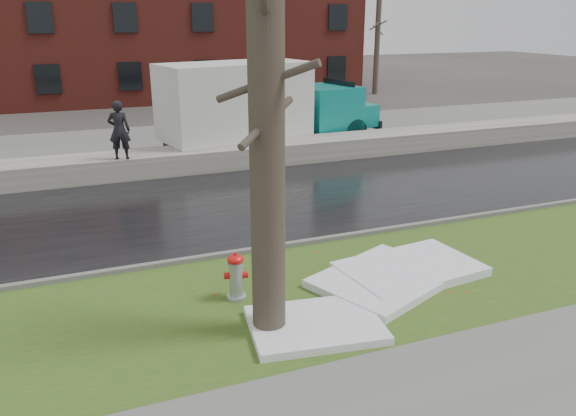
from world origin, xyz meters
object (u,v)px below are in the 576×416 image
object	(u,v)px
fire_hydrant	(236,274)
box_truck	(261,105)
tree	(267,127)
worker	(119,130)

from	to	relation	value
fire_hydrant	box_truck	xyz separation A→B (m)	(4.37, 11.32, 1.31)
box_truck	tree	bearing A→B (deg)	-120.50
fire_hydrant	worker	distance (m)	9.21
fire_hydrant	worker	xyz separation A→B (m)	(-1.11, 9.07, 1.14)
worker	box_truck	bearing A→B (deg)	-142.75
fire_hydrant	worker	size ratio (longest dim) A/B	0.50
worker	fire_hydrant	bearing A→B (deg)	111.88
tree	worker	world-z (taller)	tree
fire_hydrant	box_truck	distance (m)	12.21
fire_hydrant	worker	bearing A→B (deg)	110.64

